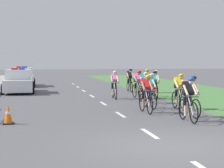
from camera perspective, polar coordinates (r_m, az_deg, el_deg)
ground_plane at (r=9.98m, az=8.08°, el=-8.74°), size 160.00×160.00×0.00m
grass_verge at (r=25.43m, az=12.74°, el=-1.36°), size 7.00×60.00×0.01m
lane_markings_centre at (r=21.24m, az=-2.15°, el=-2.21°), size 0.14×29.60×0.01m
cyclist_lead at (r=13.80m, az=10.86°, el=-2.08°), size 0.42×1.72×1.56m
cyclist_second at (r=14.90m, az=11.05°, el=-1.67°), size 0.45×1.72×1.56m
cyclist_third at (r=15.84m, az=4.87°, el=-1.32°), size 0.43×1.72×1.56m
cyclist_fourth at (r=17.22m, az=9.56°, el=-0.97°), size 0.42×1.72×1.56m
cyclist_fifth at (r=17.36m, az=5.35°, el=-0.90°), size 0.45×1.72×1.56m
cyclist_sixth at (r=19.43m, az=4.64°, el=-0.44°), size 0.42×1.72×1.56m
cyclist_seventh at (r=21.34m, az=5.95°, el=-0.09°), size 0.42×1.72×1.56m
cyclist_eighth at (r=21.48m, az=0.33°, el=-0.05°), size 0.43×1.72×1.56m
cyclist_ninth at (r=21.82m, az=3.68°, el=-0.00°), size 0.44×1.72×1.56m
cyclist_tenth at (r=22.72m, az=6.19°, el=0.12°), size 0.45×1.72×1.56m
cyclist_eleventh at (r=26.36m, az=2.55°, el=0.60°), size 0.42×1.72×1.56m
cyclist_twelfth at (r=25.72m, az=4.95°, el=0.52°), size 0.45×1.72×1.56m
police_car_nearest at (r=26.26m, az=-13.24°, el=0.26°), size 2.04×4.42×1.59m
police_car_second at (r=32.69m, az=-12.76°, el=0.88°), size 2.11×4.46×1.59m
traffic_cone_near at (r=13.54m, az=-14.61°, el=-4.26°), size 0.36×0.36×0.64m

